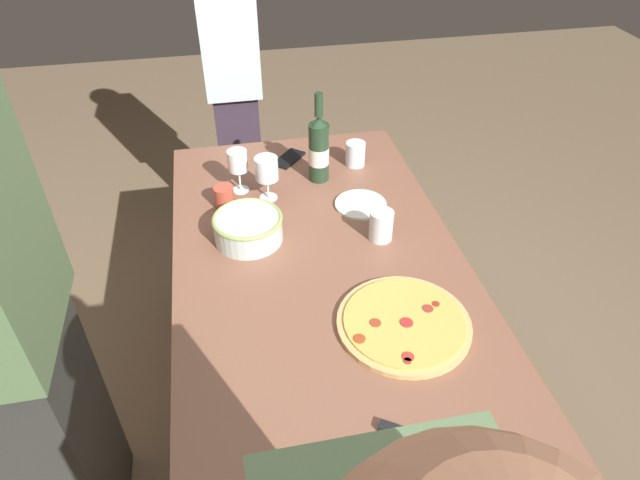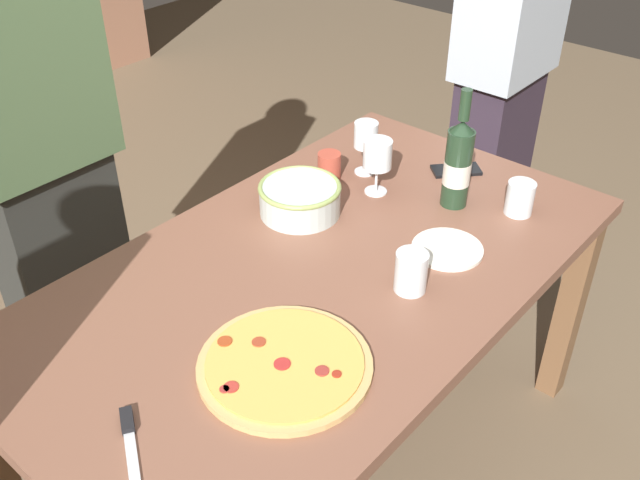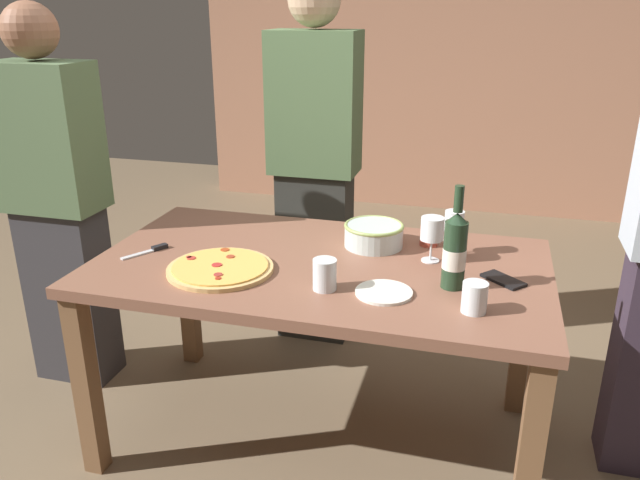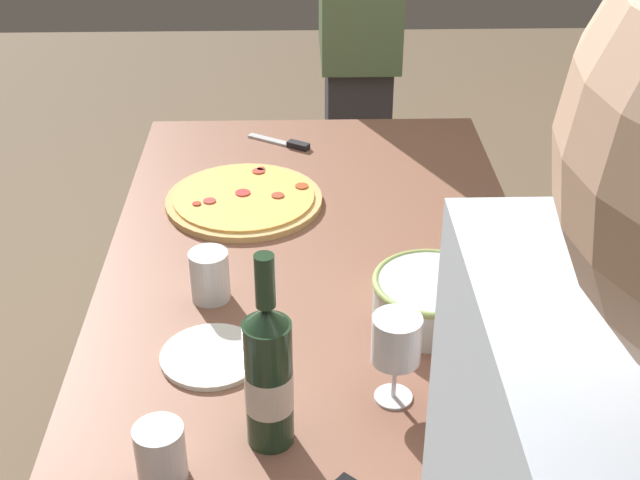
# 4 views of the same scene
# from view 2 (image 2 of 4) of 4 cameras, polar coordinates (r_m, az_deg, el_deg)

# --- Properties ---
(ground_plane) EXTENTS (8.00, 8.00, 0.00)m
(ground_plane) POSITION_cam_2_polar(r_m,az_deg,el_deg) (2.30, -0.00, -17.23)
(ground_plane) COLOR brown
(dining_table) EXTENTS (1.60, 0.90, 0.75)m
(dining_table) POSITION_cam_2_polar(r_m,az_deg,el_deg) (1.83, -0.00, -4.52)
(dining_table) COLOR brown
(dining_table) RESTS_ON ground
(pizza) EXTENTS (0.37, 0.37, 0.02)m
(pizza) POSITION_cam_2_polar(r_m,az_deg,el_deg) (1.50, -2.83, -9.89)
(pizza) COLOR tan
(pizza) RESTS_ON dining_table
(serving_bowl) EXTENTS (0.23, 0.23, 0.09)m
(serving_bowl) POSITION_cam_2_polar(r_m,az_deg,el_deg) (1.95, -1.61, 3.39)
(serving_bowl) COLOR silver
(serving_bowl) RESTS_ON dining_table
(wine_bottle) EXTENTS (0.08, 0.08, 0.34)m
(wine_bottle) POSITION_cam_2_polar(r_m,az_deg,el_deg) (1.98, 10.93, 6.04)
(wine_bottle) COLOR #213823
(wine_bottle) RESTS_ON dining_table
(wine_glass_near_pizza) EXTENTS (0.07, 0.07, 0.16)m
(wine_glass_near_pizza) POSITION_cam_2_polar(r_m,az_deg,el_deg) (2.12, 3.68, 8.14)
(wine_glass_near_pizza) COLOR white
(wine_glass_near_pizza) RESTS_ON dining_table
(wine_glass_by_bottle) EXTENTS (0.08, 0.08, 0.16)m
(wine_glass_by_bottle) POSITION_cam_2_polar(r_m,az_deg,el_deg) (2.02, 4.59, 6.61)
(wine_glass_by_bottle) COLOR white
(wine_glass_by_bottle) RESTS_ON dining_table
(cup_amber) EXTENTS (0.08, 0.08, 0.09)m
(cup_amber) POSITION_cam_2_polar(r_m,az_deg,el_deg) (2.02, 15.63, 3.24)
(cup_amber) COLOR white
(cup_amber) RESTS_ON dining_table
(cup_ceramic) EXTENTS (0.08, 0.08, 0.10)m
(cup_ceramic) POSITION_cam_2_polar(r_m,az_deg,el_deg) (1.69, 7.26, -2.52)
(cup_ceramic) COLOR white
(cup_ceramic) RESTS_ON dining_table
(cup_spare) EXTENTS (0.07, 0.07, 0.08)m
(cup_spare) POSITION_cam_2_polar(r_m,az_deg,el_deg) (2.12, 0.74, 5.95)
(cup_spare) COLOR #B64936
(cup_spare) RESTS_ON dining_table
(side_plate) EXTENTS (0.18, 0.18, 0.01)m
(side_plate) POSITION_cam_2_polar(r_m,az_deg,el_deg) (1.85, 10.09, -0.71)
(side_plate) COLOR white
(side_plate) RESTS_ON dining_table
(cell_phone) EXTENTS (0.15, 0.15, 0.01)m
(cell_phone) POSITION_cam_2_polar(r_m,az_deg,el_deg) (2.21, 10.82, 5.47)
(cell_phone) COLOR black
(cell_phone) RESTS_ON dining_table
(pizza_knife) EXTENTS (0.12, 0.17, 0.02)m
(pizza_knife) POSITION_cam_2_polar(r_m,az_deg,el_deg) (1.43, -14.95, -14.83)
(pizza_knife) COLOR silver
(pizza_knife) RESTS_ON dining_table
(person_host) EXTENTS (0.41, 0.24, 1.74)m
(person_host) POSITION_cam_2_polar(r_m,az_deg,el_deg) (2.13, -21.64, 6.59)
(person_host) COLOR #2E2E2B
(person_host) RESTS_ON ground
(person_guest_left) EXTENTS (0.38, 0.24, 1.71)m
(person_guest_left) POSITION_cam_2_polar(r_m,az_deg,el_deg) (2.69, 14.47, 13.39)
(person_guest_left) COLOR #322634
(person_guest_left) RESTS_ON ground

